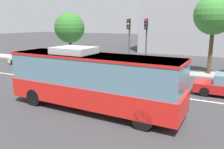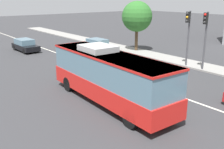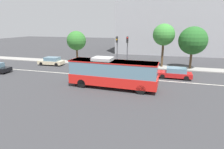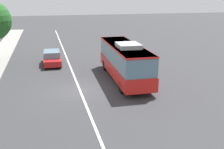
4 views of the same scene
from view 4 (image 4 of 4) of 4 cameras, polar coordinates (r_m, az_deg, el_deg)
ground_plane at (r=21.49m, az=-6.86°, el=-3.38°), size 160.00×160.00×0.00m
lane_centre_line at (r=21.49m, az=-6.86°, el=-3.36°), size 76.00×0.16×0.01m
transit_bus at (r=23.66m, az=2.67°, el=3.19°), size 10.08×2.84×3.46m
sedan_red at (r=29.78m, az=-12.67°, el=3.49°), size 4.53×1.87×1.46m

